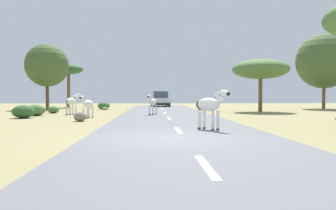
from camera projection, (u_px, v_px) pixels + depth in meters
ground_plane at (169, 139)px, 9.76m from camera, size 90.00×90.00×0.00m
road at (184, 138)px, 9.78m from camera, size 6.00×64.00×0.05m
lane_markings at (188, 142)px, 8.79m from camera, size 0.16×56.00×0.01m
zebra_0 at (153, 102)px, 21.63m from camera, size 0.76×1.37×1.36m
zebra_1 at (72, 102)px, 22.57m from camera, size 0.85×1.51×1.50m
zebra_2 at (210, 105)px, 12.11m from camera, size 1.15×1.40×1.52m
zebra_3 at (87, 104)px, 18.88m from camera, size 0.68×1.40×1.37m
car_0 at (160, 99)px, 38.04m from camera, size 2.20×4.43×1.74m
tree_0 at (47, 65)px, 30.87m from camera, size 4.06×4.06×6.21m
tree_1 at (68, 70)px, 36.18m from camera, size 3.17×3.17×4.79m
tree_3 at (324, 61)px, 32.18m from camera, size 5.40×5.40×7.42m
tree_4 at (261, 69)px, 26.17m from camera, size 4.53×4.53×4.23m
bush_0 at (53, 110)px, 24.21m from camera, size 0.89×0.80×0.53m
bush_1 at (204, 105)px, 30.33m from camera, size 1.53×1.38×0.92m
bush_2 at (23, 112)px, 18.85m from camera, size 1.27×1.14×0.76m
bush_3 at (36, 110)px, 21.13m from camera, size 1.23×1.10×0.74m
bush_4 at (104, 106)px, 30.87m from camera, size 1.16×1.05×0.70m
rock_0 at (105, 109)px, 29.34m from camera, size 0.47×0.41×0.28m
rock_1 at (18, 111)px, 22.26m from camera, size 0.76×0.58×0.55m
rock_2 at (80, 117)px, 16.56m from camera, size 0.65×0.64×0.49m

